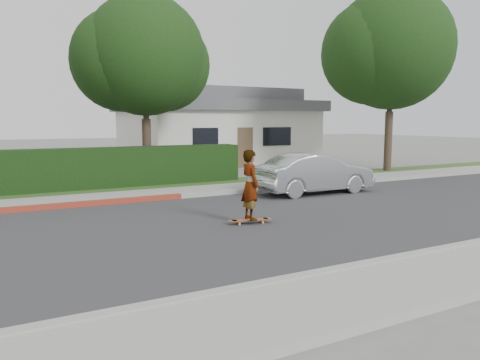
# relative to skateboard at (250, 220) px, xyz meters

# --- Properties ---
(ground) EXTENTS (120.00, 120.00, 0.00)m
(ground) POSITION_rel_skateboard_xyz_m (-1.09, 0.16, -0.10)
(ground) COLOR slate
(ground) RESTS_ON ground
(road) EXTENTS (60.00, 8.00, 0.01)m
(road) POSITION_rel_skateboard_xyz_m (-1.09, 0.16, -0.09)
(road) COLOR #2D2D30
(road) RESTS_ON ground
(curb_near) EXTENTS (60.00, 0.20, 0.15)m
(curb_near) POSITION_rel_skateboard_xyz_m (-1.09, -3.94, -0.02)
(curb_near) COLOR #9E9E99
(curb_near) RESTS_ON ground
(sidewalk_near) EXTENTS (60.00, 1.60, 0.12)m
(sidewalk_near) POSITION_rel_skateboard_xyz_m (-1.09, -4.84, -0.04)
(sidewalk_near) COLOR gray
(sidewalk_near) RESTS_ON ground
(curb_far) EXTENTS (60.00, 0.20, 0.15)m
(curb_far) POSITION_rel_skateboard_xyz_m (-1.09, 4.26, -0.02)
(curb_far) COLOR #9E9E99
(curb_far) RESTS_ON ground
(sidewalk_far) EXTENTS (60.00, 1.60, 0.12)m
(sidewalk_far) POSITION_rel_skateboard_xyz_m (-1.09, 5.16, -0.04)
(sidewalk_far) COLOR gray
(sidewalk_far) RESTS_ON ground
(planting_strip) EXTENTS (60.00, 1.60, 0.10)m
(planting_strip) POSITION_rel_skateboard_xyz_m (-1.09, 6.76, -0.05)
(planting_strip) COLOR #2D4C1E
(planting_strip) RESTS_ON ground
(hedge) EXTENTS (15.00, 1.00, 1.50)m
(hedge) POSITION_rel_skateboard_xyz_m (-4.09, 7.36, 0.65)
(hedge) COLOR black
(hedge) RESTS_ON ground
(tree_center) EXTENTS (5.66, 4.84, 7.44)m
(tree_center) POSITION_rel_skateboard_xyz_m (0.39, 9.35, 4.81)
(tree_center) COLOR #33261C
(tree_center) RESTS_ON ground
(tree_right) EXTENTS (6.32, 5.60, 8.56)m
(tree_right) POSITION_rel_skateboard_xyz_m (11.39, 6.85, 5.53)
(tree_right) COLOR #33261C
(tree_right) RESTS_ON ground
(house) EXTENTS (10.60, 8.60, 4.30)m
(house) POSITION_rel_skateboard_xyz_m (6.91, 16.16, 2.00)
(house) COLOR beige
(house) RESTS_ON ground
(skateboard) EXTENTS (1.11, 0.43, 0.10)m
(skateboard) POSITION_rel_skateboard_xyz_m (0.00, 0.00, 0.00)
(skateboard) COLOR orange
(skateboard) RESTS_ON ground
(skateboarder) EXTENTS (0.43, 0.62, 1.66)m
(skateboarder) POSITION_rel_skateboard_xyz_m (0.00, 0.00, 0.84)
(skateboarder) COLOR white
(skateboarder) RESTS_ON skateboard
(car_silver) EXTENTS (4.14, 1.49, 1.36)m
(car_silver) POSITION_rel_skateboard_xyz_m (4.28, 3.06, 0.58)
(car_silver) COLOR #B5B7BD
(car_silver) RESTS_ON ground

